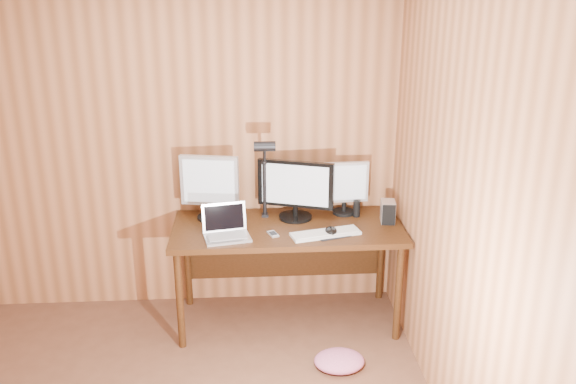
{
  "coord_description": "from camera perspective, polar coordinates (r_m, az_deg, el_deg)",
  "views": [
    {
      "loc": [
        0.68,
        -2.28,
        2.39
      ],
      "look_at": [
        0.93,
        1.58,
        1.02
      ],
      "focal_mm": 38.0,
      "sensor_mm": 36.0,
      "label": 1
    }
  ],
  "objects": [
    {
      "name": "desk",
      "position": [
        4.37,
        -0.11,
        -4.32
      ],
      "size": [
        1.6,
        0.7,
        0.75
      ],
      "color": "#3A1E0C",
      "rests_on": "floor"
    },
    {
      "name": "monitor_left",
      "position": [
        4.33,
        -7.35,
        0.63
      ],
      "size": [
        0.41,
        0.2,
        0.47
      ],
      "rotation": [
        0.0,
        0.0,
        -0.19
      ],
      "color": "black",
      "rests_on": "desk"
    },
    {
      "name": "phone",
      "position": [
        4.11,
        -1.42,
        -3.95
      ],
      "size": [
        0.08,
        0.11,
        0.01
      ],
      "rotation": [
        0.0,
        0.0,
        0.34
      ],
      "color": "silver",
      "rests_on": "desk"
    },
    {
      "name": "hard_drive",
      "position": [
        4.35,
        9.33,
        -1.83
      ],
      "size": [
        0.11,
        0.15,
        0.15
      ],
      "rotation": [
        0.0,
        0.0,
        -0.13
      ],
      "color": "silver",
      "rests_on": "desk"
    },
    {
      "name": "desk_lamp",
      "position": [
        4.22,
        -2.2,
        2.3
      ],
      "size": [
        0.15,
        0.21,
        0.64
      ],
      "rotation": [
        0.0,
        0.0,
        0.05
      ],
      "color": "black",
      "rests_on": "desk"
    },
    {
      "name": "mouse",
      "position": [
        4.12,
        4.05,
        -3.64
      ],
      "size": [
        0.12,
        0.14,
        0.04
      ],
      "primitive_type": "ellipsoid",
      "rotation": [
        0.0,
        0.0,
        0.5
      ],
      "color": "black",
      "rests_on": "mousepad"
    },
    {
      "name": "monitor_center",
      "position": [
        4.31,
        0.71,
        0.27
      ],
      "size": [
        0.53,
        0.24,
        0.43
      ],
      "rotation": [
        0.0,
        0.0,
        -0.32
      ],
      "color": "black",
      "rests_on": "desk"
    },
    {
      "name": "speaker",
      "position": [
        4.43,
        6.43,
        -1.57
      ],
      "size": [
        0.05,
        0.05,
        0.12
      ],
      "primitive_type": "cylinder",
      "color": "black",
      "rests_on": "desk"
    },
    {
      "name": "mousepad",
      "position": [
        4.13,
        4.04,
        -3.93
      ],
      "size": [
        0.27,
        0.24,
        0.0
      ],
      "primitive_type": "cube",
      "rotation": [
        0.0,
        0.0,
        0.32
      ],
      "color": "black",
      "rests_on": "desk"
    },
    {
      "name": "laptop",
      "position": [
        4.09,
        -5.83,
        -3.44
      ],
      "size": [
        0.34,
        0.28,
        0.21
      ],
      "rotation": [
        0.0,
        0.0,
        0.2
      ],
      "color": "silver",
      "rests_on": "desk"
    },
    {
      "name": "fabric_pile",
      "position": [
        4.09,
        4.81,
        -15.47
      ],
      "size": [
        0.35,
        0.3,
        0.1
      ],
      "primitive_type": null,
      "rotation": [
        0.0,
        0.0,
        0.09
      ],
      "color": "#C25E84",
      "rests_on": "floor"
    },
    {
      "name": "monitor_right",
      "position": [
        4.42,
        5.32,
        0.52
      ],
      "size": [
        0.35,
        0.16,
        0.39
      ],
      "rotation": [
        0.0,
        0.0,
        0.06
      ],
      "color": "black",
      "rests_on": "desk"
    },
    {
      "name": "keyboard",
      "position": [
        4.11,
        3.53,
        -3.89
      ],
      "size": [
        0.49,
        0.25,
        0.02
      ],
      "rotation": [
        0.0,
        0.0,
        0.24
      ],
      "color": "silver",
      "rests_on": "desk"
    },
    {
      "name": "room_shell",
      "position": [
        2.64,
        -18.34,
        -7.17
      ],
      "size": [
        4.0,
        4.0,
        4.0
      ],
      "color": "brown",
      "rests_on": "ground"
    }
  ]
}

